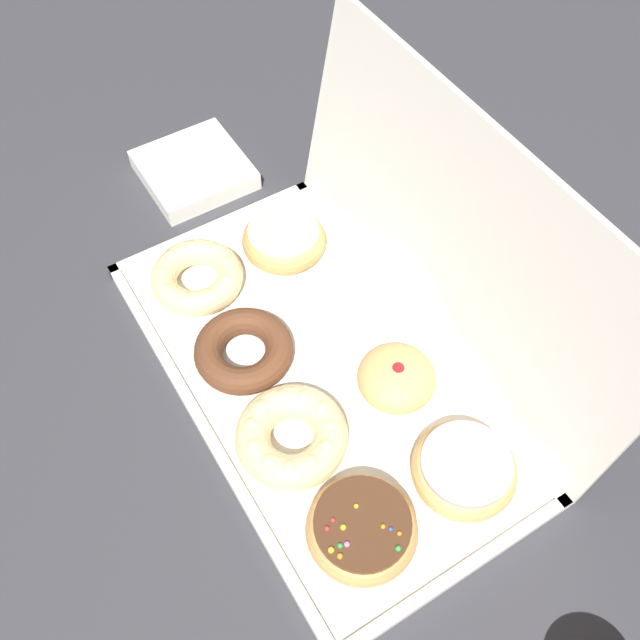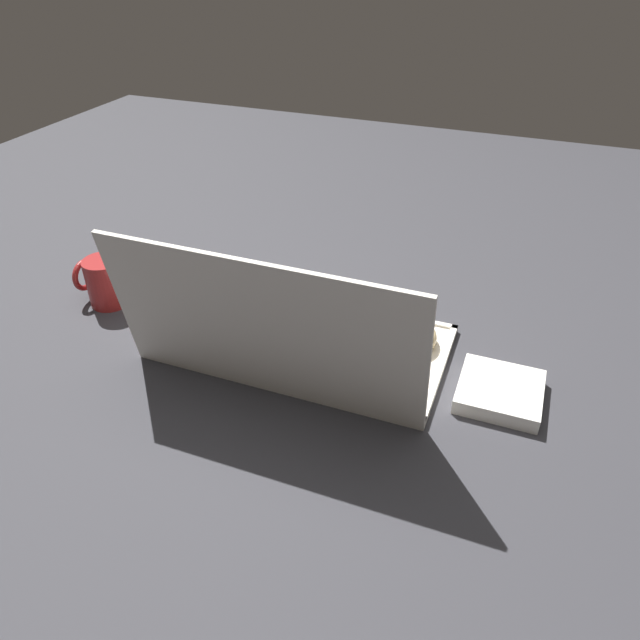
# 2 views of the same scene
# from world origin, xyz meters

# --- Properties ---
(ground_plane) EXTENTS (3.00, 3.00, 0.00)m
(ground_plane) POSITION_xyz_m (0.00, 0.00, 0.00)
(ground_plane) COLOR #333338
(donut_box) EXTENTS (0.54, 0.29, 0.01)m
(donut_box) POSITION_xyz_m (0.00, 0.00, 0.01)
(donut_box) COLOR silver
(donut_box) RESTS_ON ground
(box_lid_open) EXTENTS (0.54, 0.06, 0.28)m
(box_lid_open) POSITION_xyz_m (0.00, 0.17, 0.14)
(box_lid_open) COLOR silver
(box_lid_open) RESTS_ON ground
(cruller_donut_0) EXTENTS (0.11, 0.11, 0.03)m
(cruller_donut_0) POSITION_xyz_m (-0.19, -0.06, 0.03)
(cruller_donut_0) COLOR #EACC8C
(cruller_donut_0) RESTS_ON donut_box
(chocolate_cake_ring_donut_1) EXTENTS (0.11, 0.11, 0.03)m
(chocolate_cake_ring_donut_1) POSITION_xyz_m (-0.06, -0.06, 0.03)
(chocolate_cake_ring_donut_1) COLOR #59331E
(chocolate_cake_ring_donut_1) RESTS_ON donut_box
(cruller_donut_2) EXTENTS (0.12, 0.12, 0.04)m
(cruller_donut_2) POSITION_xyz_m (0.06, -0.07, 0.03)
(cruller_donut_2) COLOR #EACC8C
(cruller_donut_2) RESTS_ON donut_box
(sprinkle_donut_3) EXTENTS (0.11, 0.11, 0.04)m
(sprinkle_donut_3) POSITION_xyz_m (0.18, -0.06, 0.03)
(sprinkle_donut_3) COLOR tan
(sprinkle_donut_3) RESTS_ON donut_box
(glazed_ring_donut_4) EXTENTS (0.11, 0.11, 0.04)m
(glazed_ring_donut_4) POSITION_xyz_m (-0.18, 0.06, 0.03)
(glazed_ring_donut_4) COLOR tan
(glazed_ring_donut_4) RESTS_ON donut_box
(powdered_filled_donut_5) EXTENTS (0.08, 0.08, 0.05)m
(powdered_filled_donut_5) POSITION_xyz_m (-0.07, 0.07, 0.03)
(powdered_filled_donut_5) COLOR white
(powdered_filled_donut_5) RESTS_ON donut_box
(jelly_filled_donut_6) EXTENTS (0.09, 0.09, 0.05)m
(jelly_filled_donut_6) POSITION_xyz_m (0.06, 0.07, 0.03)
(jelly_filled_donut_6) COLOR tan
(jelly_filled_donut_6) RESTS_ON donut_box
(pink_frosted_donut_7) EXTENTS (0.11, 0.11, 0.04)m
(pink_frosted_donut_7) POSITION_xyz_m (0.19, 0.07, 0.03)
(pink_frosted_donut_7) COLOR tan
(pink_frosted_donut_7) RESTS_ON donut_box
(coffee_mug) EXTENTS (0.10, 0.08, 0.10)m
(coffee_mug) POSITION_xyz_m (0.45, 0.01, 0.05)
(coffee_mug) COLOR maroon
(coffee_mug) RESTS_ON ground
(napkin_stack) EXTENTS (0.14, 0.14, 0.03)m
(napkin_stack) POSITION_xyz_m (-0.37, 0.03, 0.01)
(napkin_stack) COLOR white
(napkin_stack) RESTS_ON ground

